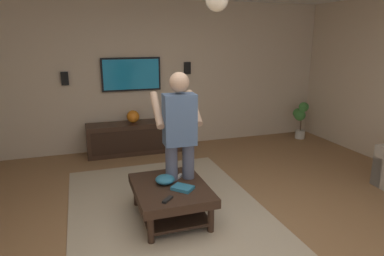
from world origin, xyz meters
The scene contains 15 objects.
ground_plane centered at (0.00, 0.00, 0.00)m, with size 8.43×8.43×0.00m, color olive.
wall_back_tv centered at (3.23, 0.00, 1.33)m, with size 0.10×7.23×2.65m, color #C6B299.
area_rug centered at (0.67, 0.28, 0.01)m, with size 3.09×2.25×0.01m, color tan.
coffee_table centered at (0.47, 0.28, 0.30)m, with size 1.00×0.80×0.40m.
media_console centered at (2.90, 0.27, 0.28)m, with size 0.45×1.70×0.55m.
tv centered at (3.14, 0.27, 1.38)m, with size 0.05×1.04×0.58m.
person_standing centered at (0.64, 0.12, 0.93)m, with size 0.54×0.55×1.64m.
potted_plant_short centered at (2.73, -3.05, 0.49)m, with size 0.29×0.34×0.76m.
bowl centered at (0.54, 0.32, 0.45)m, with size 0.22×0.22×0.10m, color teal.
remote_white centered at (0.66, 0.13, 0.41)m, with size 0.15×0.04×0.02m, color white.
remote_black centered at (0.12, 0.40, 0.41)m, with size 0.15×0.04×0.02m, color black.
book centered at (0.33, 0.18, 0.42)m, with size 0.22×0.16×0.04m, color teal.
vase_round centered at (2.92, 0.30, 0.66)m, with size 0.22×0.22×0.22m, color orange.
wall_speaker_left centered at (3.15, -0.77, 1.46)m, with size 0.06×0.12×0.22m, color black.
wall_speaker_right centered at (3.15, 1.38, 1.34)m, with size 0.06×0.12×0.22m, color black.
Camera 1 is at (-2.93, 1.16, 1.99)m, focal length 31.83 mm.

